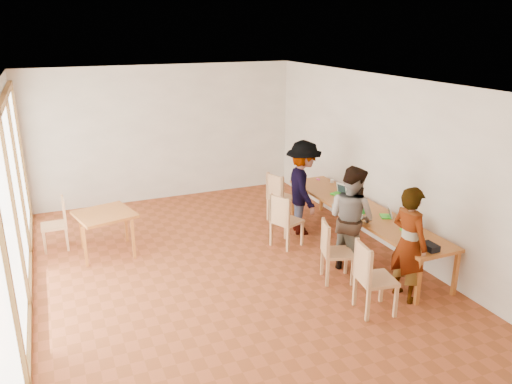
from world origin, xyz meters
TOP-DOWN VIEW (x-y plane):
  - ground at (0.00, 0.00)m, footprint 8.00×8.00m
  - wall_back at (0.00, 4.00)m, footprint 6.00×0.10m
  - wall_front at (0.00, -4.00)m, footprint 6.00×0.10m
  - wall_right at (3.00, 0.00)m, footprint 0.10×8.00m
  - window_wall at (-2.96, 0.00)m, footprint 0.10×8.00m
  - ceiling at (0.00, 0.00)m, footprint 6.00×8.00m
  - communal_table at (2.50, -0.09)m, footprint 0.80×4.00m
  - side_table at (-1.67, 1.44)m, footprint 0.90×0.90m
  - chair_near at (1.39, -1.92)m, footprint 0.55×0.55m
  - chair_mid at (1.40, -0.92)m, footprint 0.57×0.57m
  - chair_far at (1.25, 0.47)m, footprint 0.60×0.60m
  - chair_empty at (1.70, 1.61)m, footprint 0.60×0.60m
  - chair_spare at (-2.40, 1.98)m, footprint 0.43×0.43m
  - person_near at (2.13, -1.79)m, footprint 0.47×0.66m
  - person_mid at (1.91, -0.66)m, footprint 0.87×1.00m
  - person_far at (1.89, 0.95)m, footprint 0.92×1.28m
  - laptop_near at (2.65, -1.25)m, footprint 0.25×0.29m
  - laptop_mid at (2.66, -0.60)m, footprint 0.25×0.26m
  - laptop_far at (2.56, 0.70)m, footprint 0.29×0.30m
  - yellow_mug at (2.34, -1.57)m, footprint 0.14×0.14m
  - green_bottle at (2.37, -0.32)m, footprint 0.07×0.07m
  - clear_glass at (2.19, -0.52)m, footprint 0.07×0.07m
  - condiment_cup at (2.82, 1.42)m, footprint 0.08×0.08m
  - pink_phone at (2.66, 1.72)m, footprint 0.05×0.10m
  - black_pouch at (2.43, -1.89)m, footprint 0.16×0.26m

SIDE VIEW (x-z plane):
  - ground at x=0.00m, z-range 0.00..0.00m
  - chair_spare at x=-2.40m, z-range 0.32..0.81m
  - chair_mid at x=1.40m, z-range 0.34..0.85m
  - chair_far at x=1.25m, z-range 0.34..0.87m
  - chair_empty at x=1.70m, z-range 0.35..0.89m
  - chair_near at x=1.39m, z-range 0.36..0.91m
  - side_table at x=-1.67m, z-range 0.29..1.04m
  - communal_table at x=2.50m, z-range 0.33..1.08m
  - pink_phone at x=2.66m, z-range 0.75..0.76m
  - condiment_cup at x=2.82m, z-range 0.75..0.81m
  - clear_glass at x=2.19m, z-range 0.75..0.84m
  - black_pouch at x=2.43m, z-range 0.75..0.84m
  - laptop_mid at x=2.66m, z-range 0.71..0.89m
  - yellow_mug at x=2.34m, z-range 0.75..0.85m
  - laptop_far at x=2.56m, z-range 0.70..0.92m
  - laptop_near at x=2.65m, z-range 0.70..0.92m
  - person_near at x=2.13m, z-range 0.00..1.70m
  - person_mid at x=1.91m, z-range 0.00..1.73m
  - green_bottle at x=2.37m, z-range 0.75..1.03m
  - person_far at x=1.89m, z-range 0.00..1.79m
  - wall_back at x=0.00m, z-range 0.00..3.00m
  - wall_front at x=0.00m, z-range 0.00..3.00m
  - wall_right at x=3.00m, z-range 0.00..3.00m
  - window_wall at x=-2.96m, z-range 0.00..3.00m
  - ceiling at x=0.00m, z-range 3.00..3.04m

